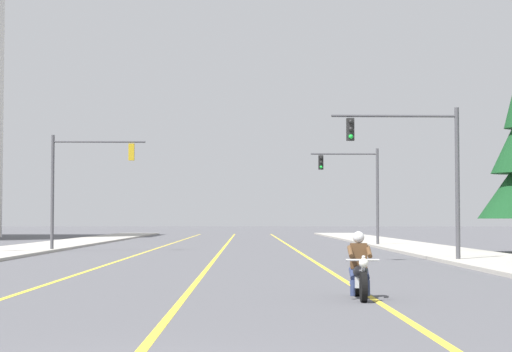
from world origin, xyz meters
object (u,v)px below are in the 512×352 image
traffic_signal_near_right (421,159)px  traffic_signal_mid_right (358,182)px  motorcycle_with_rider (360,272)px  traffic_signal_near_left (80,174)px

traffic_signal_near_right → traffic_signal_mid_right: 21.24m
motorcycle_with_rider → traffic_signal_near_left: bearing=111.6°
traffic_signal_near_left → traffic_signal_mid_right: size_ratio=1.00×
traffic_signal_near_left → traffic_signal_mid_right: 18.32m
traffic_signal_near_right → traffic_signal_near_left: same height
motorcycle_with_rider → traffic_signal_mid_right: bearing=83.0°
motorcycle_with_rider → traffic_signal_mid_right: size_ratio=0.35×
traffic_signal_near_right → traffic_signal_near_left: size_ratio=1.00×
motorcycle_with_rider → traffic_signal_near_left: traffic_signal_near_left is taller
traffic_signal_near_right → traffic_signal_near_left: bearing=142.3°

